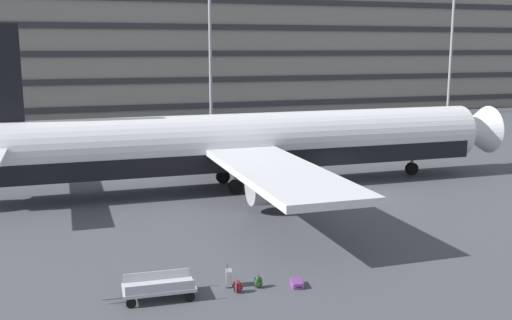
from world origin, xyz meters
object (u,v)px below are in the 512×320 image
Objects in this scene: suitcase_large at (229,278)px; baggage_cart at (159,287)px; airliner at (242,144)px; backpack_orange at (238,287)px; suitcase_scuffed at (297,284)px; backpack_upright at (259,282)px.

suitcase_large is 2.74m from baggage_cart.
baggage_cart is at bearing -116.94° from airliner.
airliner is at bearing 71.12° from suitcase_large.
backpack_orange is 2.94m from baggage_cart.
suitcase_scuffed is at bearing -6.03° from baggage_cart.
airliner is 11.50× the size of baggage_cart.
backpack_upright is (-4.28, -16.05, -2.64)m from airliner.
baggage_cart is (-2.73, -0.27, 0.07)m from suitcase_large.
backpack_orange reaches higher than suitcase_scuffed.
suitcase_large reaches higher than suitcase_scuffed.
suitcase_scuffed is 1.54× the size of backpack_upright.
backpack_upright is 0.96× the size of backpack_orange.
airliner is 43.38× the size of suitcase_large.
backpack_upright is at bearing 11.88° from backpack_orange.
backpack_upright is 0.15× the size of baggage_cart.
suitcase_scuffed is 2.61m from suitcase_large.
suitcase_large is at bearing 154.52° from backpack_upright.
backpack_orange is at bearing 176.30° from suitcase_scuffed.
airliner is at bearing 75.06° from backpack_upright.
backpack_orange is (0.18, -0.68, -0.12)m from suitcase_large.
baggage_cart is at bearing 176.67° from backpack_upright.
suitcase_large reaches higher than backpack_orange.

